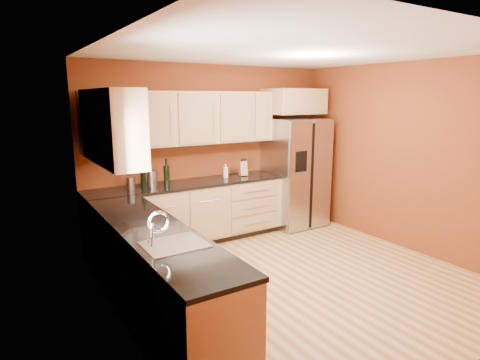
# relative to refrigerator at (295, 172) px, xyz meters

# --- Properties ---
(floor) EXTENTS (4.00, 4.00, 0.00)m
(floor) POSITION_rel_refrigerator_xyz_m (-1.35, -1.62, -0.89)
(floor) COLOR #A26B3E
(floor) RESTS_ON ground
(ceiling) EXTENTS (4.00, 4.00, 0.00)m
(ceiling) POSITION_rel_refrigerator_xyz_m (-1.35, -1.62, 1.71)
(ceiling) COLOR white
(ceiling) RESTS_ON wall_back
(wall_back) EXTENTS (4.00, 0.04, 2.60)m
(wall_back) POSITION_rel_refrigerator_xyz_m (-1.35, 0.38, 0.41)
(wall_back) COLOR maroon
(wall_back) RESTS_ON floor
(wall_front) EXTENTS (4.00, 0.04, 2.60)m
(wall_front) POSITION_rel_refrigerator_xyz_m (-1.35, -3.62, 0.41)
(wall_front) COLOR maroon
(wall_front) RESTS_ON floor
(wall_left) EXTENTS (0.04, 4.00, 2.60)m
(wall_left) POSITION_rel_refrigerator_xyz_m (-3.35, -1.62, 0.41)
(wall_left) COLOR maroon
(wall_left) RESTS_ON floor
(wall_right) EXTENTS (0.04, 4.00, 2.60)m
(wall_right) POSITION_rel_refrigerator_xyz_m (0.65, -1.62, 0.41)
(wall_right) COLOR maroon
(wall_right) RESTS_ON floor
(base_cabinets_back) EXTENTS (2.90, 0.60, 0.88)m
(base_cabinets_back) POSITION_rel_refrigerator_xyz_m (-1.90, 0.07, -0.45)
(base_cabinets_back) COLOR tan
(base_cabinets_back) RESTS_ON floor
(base_cabinets_left) EXTENTS (0.60, 2.80, 0.88)m
(base_cabinets_left) POSITION_rel_refrigerator_xyz_m (-3.05, -1.62, -0.45)
(base_cabinets_left) COLOR tan
(base_cabinets_left) RESTS_ON floor
(countertop_back) EXTENTS (2.90, 0.62, 0.04)m
(countertop_back) POSITION_rel_refrigerator_xyz_m (-1.90, 0.06, 0.01)
(countertop_back) COLOR black
(countertop_back) RESTS_ON base_cabinets_back
(countertop_left) EXTENTS (0.62, 2.80, 0.04)m
(countertop_left) POSITION_rel_refrigerator_xyz_m (-3.04, -1.62, 0.01)
(countertop_left) COLOR black
(countertop_left) RESTS_ON base_cabinets_left
(upper_cabinets_back) EXTENTS (2.30, 0.33, 0.75)m
(upper_cabinets_back) POSITION_rel_refrigerator_xyz_m (-1.60, 0.21, 0.94)
(upper_cabinets_back) COLOR tan
(upper_cabinets_back) RESTS_ON wall_back
(upper_cabinets_left) EXTENTS (0.33, 1.35, 0.75)m
(upper_cabinets_left) POSITION_rel_refrigerator_xyz_m (-3.19, -0.90, 0.94)
(upper_cabinets_left) COLOR tan
(upper_cabinets_left) RESTS_ON wall_left
(corner_upper_cabinet) EXTENTS (0.67, 0.67, 0.75)m
(corner_upper_cabinet) POSITION_rel_refrigerator_xyz_m (-3.02, 0.04, 0.94)
(corner_upper_cabinet) COLOR tan
(corner_upper_cabinet) RESTS_ON wall_back
(over_fridge_cabinet) EXTENTS (0.92, 0.60, 0.40)m
(over_fridge_cabinet) POSITION_rel_refrigerator_xyz_m (0.00, 0.07, 1.16)
(over_fridge_cabinet) COLOR tan
(over_fridge_cabinet) RESTS_ON wall_back
(refrigerator) EXTENTS (0.90, 0.75, 1.78)m
(refrigerator) POSITION_rel_refrigerator_xyz_m (0.00, 0.00, 0.00)
(refrigerator) COLOR #B3B4B8
(refrigerator) RESTS_ON floor
(window) EXTENTS (0.03, 0.90, 1.00)m
(window) POSITION_rel_refrigerator_xyz_m (-3.33, -2.12, 0.66)
(window) COLOR white
(window) RESTS_ON wall_left
(sink_faucet) EXTENTS (0.50, 0.42, 0.30)m
(sink_faucet) POSITION_rel_refrigerator_xyz_m (-3.04, -2.12, 0.18)
(sink_faucet) COLOR white
(sink_faucet) RESTS_ON countertop_left
(canister_left) EXTENTS (0.11, 0.11, 0.17)m
(canister_left) POSITION_rel_refrigerator_xyz_m (-2.74, 0.04, 0.12)
(canister_left) COLOR #B3B4B8
(canister_left) RESTS_ON countertop_back
(canister_right) EXTENTS (0.18, 0.18, 0.22)m
(canister_right) POSITION_rel_refrigerator_xyz_m (-2.43, 0.11, 0.14)
(canister_right) COLOR #B3B4B8
(canister_right) RESTS_ON countertop_back
(wine_bottle_a) EXTENTS (0.08, 0.08, 0.32)m
(wine_bottle_a) POSITION_rel_refrigerator_xyz_m (-2.55, 0.10, 0.19)
(wine_bottle_a) COLOR black
(wine_bottle_a) RESTS_ON countertop_back
(wine_bottle_b) EXTENTS (0.08, 0.08, 0.37)m
(wine_bottle_b) POSITION_rel_refrigerator_xyz_m (-2.22, 0.10, 0.22)
(wine_bottle_b) COLOR black
(wine_bottle_b) RESTS_ON countertop_back
(knife_block) EXTENTS (0.13, 0.12, 0.22)m
(knife_block) POSITION_rel_refrigerator_xyz_m (-0.96, 0.10, 0.14)
(knife_block) COLOR tan
(knife_block) RESTS_ON countertop_back
(soap_dispenser) EXTENTS (0.08, 0.08, 0.21)m
(soap_dispenser) POSITION_rel_refrigerator_xyz_m (-1.27, 0.10, 0.13)
(soap_dispenser) COLOR white
(soap_dispenser) RESTS_ON countertop_back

